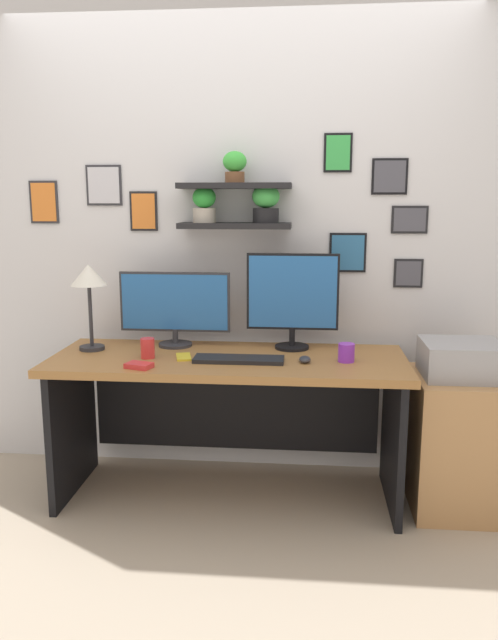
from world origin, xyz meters
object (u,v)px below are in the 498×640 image
Objects in this scene: cell_phone at (184,357)px; scissors_tray at (139,365)px; monitor_right at (293,297)px; pen_cup at (148,348)px; keyboard at (239,359)px; computer_mouse at (305,359)px; desk at (230,392)px; drawer_cabinet at (456,442)px; desk_lamp at (89,282)px; coffee_mug at (346,353)px; monitor_left at (175,306)px; printer at (462,359)px.

scissors_tray is (-0.17, -0.21, 0.01)m from cell_phone.
monitor_right reaches higher than pen_cup.
computer_mouse is at bearing 1.82° from keyboard.
scissors_tray is at bearing -160.11° from keyboard.
desk is at bearing 161.37° from computer_mouse.
desk is 12.72× the size of cell_phone.
desk is 2.62× the size of drawer_cabinet.
monitor_right reaches higher than cell_phone.
desk_lamp is 4.99× the size of coffee_mug.
coffee_mug reaches higher than keyboard.
scissors_tray is at bearing -44.11° from desk_lamp.
monitor_left is 1.60m from drawer_cabinet.
printer reaches higher than drawer_cabinet.
desk_lamp is at bearing 171.98° from computer_mouse.
monitor_left is 4.23× the size of cell_phone.
monitor_left is 0.33m from pen_cup.
monitor_right is at bearing 21.17° from pen_cup.
keyboard is (0.38, -0.30, -0.21)m from monitor_left.
desk_lamp reaches higher than scissors_tray.
desk_lamp is 3.21× the size of cell_phone.
monitor_left is 1.56× the size of printer.
printer is at bearing 4.47° from keyboard.
monitor_left reaches higher than cell_phone.
coffee_mug is (1.32, -0.12, -0.31)m from desk_lamp.
drawer_cabinet is (1.88, -0.08, -0.77)m from desk_lamp.
coffee_mug is 0.98m from pen_cup.
drawer_cabinet is at bearing -2.53° from desk_lamp.
scissors_tray is at bearing -142.18° from desk.
pen_cup and printer have the same top height.
drawer_cabinet is at bearing 2.23° from pen_cup.
cell_phone is (-0.60, 0.03, -0.01)m from computer_mouse.
coffee_mug is at bearing 1.07° from pen_cup.
printer is (1.54, 0.06, -0.04)m from pen_cup.
cell_phone is at bearing 171.48° from keyboard.
cell_phone is 1.56× the size of coffee_mug.
printer is (1.88, -0.08, -0.34)m from desk_lamp.
desk is 0.46m from computer_mouse.
monitor_left is at bearing 152.94° from desk.
monitor_right is at bearing 11.61° from cell_phone.
desk is 0.26m from keyboard.
keyboard reaches higher than cell_phone.
scissors_tray reaches higher than drawer_cabinet.
pen_cup is at bearing -163.85° from desk.
drawer_cabinet is at bearing 9.20° from scissors_tray.
monitor_left is 0.95m from coffee_mug.
desk is 4.05× the size of keyboard.
drawer_cabinet is 1.79× the size of printer.
desk_lamp is 0.66× the size of drawer_cabinet.
scissors_tray is (0.01, -0.19, -0.04)m from pen_cup.
monitor_left is 1.35× the size of keyboard.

